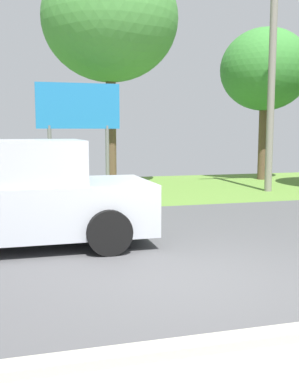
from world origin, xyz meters
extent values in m
cube|color=#4C4C4F|center=(0.00, 2.00, -0.05)|extent=(40.00, 8.00, 0.10)
cube|color=olive|center=(0.00, 10.00, -0.05)|extent=(40.00, 8.00, 0.10)
cube|color=#B2AD9E|center=(0.00, -2.00, 0.05)|extent=(40.00, 0.24, 0.10)
cube|color=#ADB2BA|center=(-2.59, 2.54, 0.68)|extent=(5.20, 2.00, 0.90)
cube|color=#ADB2BA|center=(-2.09, 2.54, 1.43)|extent=(1.80, 1.84, 0.90)
cube|color=#2D3842|center=(-1.24, 2.54, 1.43)|extent=(0.10, 1.70, 0.77)
cylinder|color=black|center=(-0.89, 3.54, 0.38)|extent=(0.76, 0.28, 0.76)
cylinder|color=black|center=(-0.89, 1.54, 0.38)|extent=(0.76, 0.28, 0.76)
cylinder|color=gray|center=(5.80, 8.09, 3.98)|extent=(0.24, 0.24, 7.96)
cylinder|color=slate|center=(-1.38, 8.80, 1.10)|extent=(0.12, 0.12, 2.20)
cylinder|color=slate|center=(0.42, 8.80, 1.10)|extent=(0.12, 0.12, 2.20)
cube|color=#1E72B2|center=(-0.48, 8.80, 2.80)|extent=(2.60, 0.10, 1.40)
cylinder|color=brown|center=(0.94, 10.87, 2.21)|extent=(0.36, 0.36, 4.42)
ellipsoid|color=#478C3D|center=(0.94, 10.87, 5.95)|extent=(4.82, 4.82, 4.38)
cylinder|color=brown|center=(7.49, 11.58, 1.68)|extent=(0.36, 0.36, 3.35)
ellipsoid|color=#387F33|center=(7.49, 11.58, 4.52)|extent=(3.65, 3.65, 3.32)
camera|label=1|loc=(-2.23, -5.81, 2.04)|focal=43.15mm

